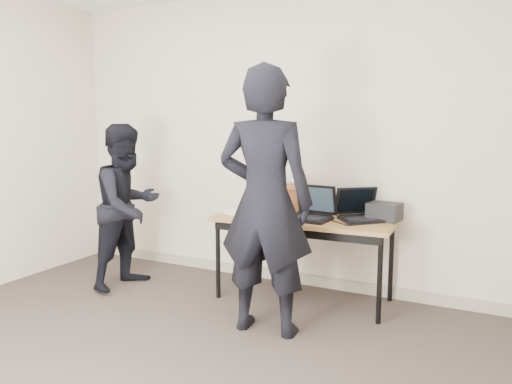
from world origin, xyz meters
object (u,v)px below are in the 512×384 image
Objects in this scene: laptop_beige at (251,208)px; person_observer at (128,206)px; leather_satchel at (295,197)px; laptop_right at (360,212)px; laptop_center at (311,211)px; desk at (304,225)px; equipment_box at (384,212)px; person_typist at (265,202)px.

person_observer reaches higher than laptop_beige.
laptop_beige reaches higher than leather_satchel.
person_observer is (-2.02, -0.52, -0.03)m from laptop_right.
laptop_beige is 0.94m from laptop_right.
leather_satchel is (-0.25, 0.25, 0.06)m from laptop_center.
laptop_right is at bearing 15.14° from desk.
laptop_beige is at bearing 153.82° from laptop_right.
laptop_beige is 1.08× the size of laptop_center.
laptop_right is at bearing -3.24° from leather_satchel.
leather_satchel is (0.30, 0.27, 0.07)m from laptop_beige.
person_observer reaches higher than laptop_right.
person_observer is (-1.65, -0.36, -0.03)m from laptop_center.
equipment_box is 0.13× the size of person_typist.
desk is 4.10× the size of leather_satchel.
desk is 3.68× the size of laptop_beige.
laptop_center is at bearing -71.94° from person_observer.
laptop_right reaches higher than leather_satchel.
laptop_center is 0.60m from equipment_box.
leather_satchel is (-0.62, 0.09, 0.07)m from laptop_right.
equipment_box is (0.63, 0.19, 0.13)m from desk.
person_observer is (-1.58, -0.38, 0.09)m from desk.
laptop_right is at bearing 29.08° from laptop_beige.
laptop_center reaches higher than laptop_right.
laptop_right is 0.99m from person_typist.
person_observer is (-2.21, -0.57, -0.04)m from equipment_box.
desk is 0.48m from laptop_right.
laptop_right is at bearing 28.09° from laptop_center.
laptop_beige is 1.13m from equipment_box.
laptop_right is 0.32× the size of person_observer.
laptop_beige is at bearing -67.25° from person_observer.
laptop_right reaches higher than equipment_box.
equipment_box is (0.19, 0.05, 0.01)m from laptop_right.
desk is at bearing 160.44° from laptop_right.
desk is at bearing -163.04° from equipment_box.
laptop_center is 1.69m from person_observer.
laptop_center is (0.07, -0.02, 0.12)m from desk.
leather_satchel is at bearing 59.93° from laptop_beige.
equipment_box is (1.11, 0.23, 0.02)m from laptop_beige.
laptop_center reaches higher than equipment_box.
laptop_beige reaches higher than laptop_right.
person_typist is (-0.02, -0.71, 0.30)m from desk.
laptop_center reaches higher than desk.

